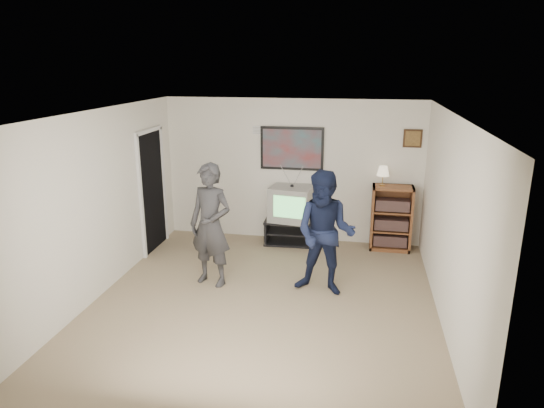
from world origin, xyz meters
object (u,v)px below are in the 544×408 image
(crt_television, at_px, (292,203))
(bookshelf, at_px, (391,218))
(person_short, at_px, (325,233))
(media_stand, at_px, (290,231))
(person_tall, at_px, (211,225))

(crt_television, bearing_deg, bookshelf, 10.22)
(crt_television, xyz_separation_m, person_short, (0.71, -1.79, 0.13))
(media_stand, relative_size, person_short, 0.51)
(bookshelf, height_order, person_tall, person_tall)
(media_stand, bearing_deg, bookshelf, -0.19)
(person_tall, xyz_separation_m, person_short, (1.61, 0.00, -0.02))
(crt_television, bearing_deg, person_tall, -108.03)
(crt_television, bearing_deg, media_stand, -171.47)
(crt_television, height_order, bookshelf, bookshelf)
(bookshelf, bearing_deg, person_tall, -144.58)
(person_tall, bearing_deg, bookshelf, 50.74)
(media_stand, relative_size, person_tall, 0.50)
(bookshelf, distance_m, person_tall, 3.19)
(media_stand, relative_size, bookshelf, 0.80)
(media_stand, bearing_deg, crt_television, -1.85)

